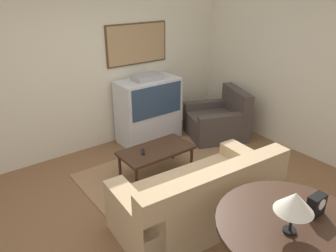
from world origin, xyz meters
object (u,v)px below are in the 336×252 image
console_table (292,230)px  armchair (218,122)px  couch (200,199)px  table_lamp (295,203)px  coffee_table (156,152)px  mantel_clock (316,205)px  tv (149,110)px

console_table → armchair: bearing=55.2°
couch → table_lamp: size_ratio=5.36×
coffee_table → mantel_clock: size_ratio=5.52×
couch → mantel_clock: (0.19, -1.25, 0.59)m
mantel_clock → coffee_table: bearing=90.0°
tv → couch: (-0.78, -2.25, -0.26)m
couch → mantel_clock: mantel_clock is taller
tv → couch: tv is taller
table_lamp → mantel_clock: (0.36, -0.00, -0.19)m
couch → table_lamp: table_lamp is taller
console_table → mantel_clock: bearing=-8.2°
console_table → mantel_clock: (0.25, -0.04, 0.16)m
couch → coffee_table: (0.18, 1.16, 0.07)m
couch → armchair: 2.47m
tv → console_table: 3.57m
tv → coffee_table: bearing=-118.7°
tv → console_table: (-0.85, -3.46, 0.17)m
mantel_clock → armchair: bearing=59.2°
armchair → coffee_table: size_ratio=1.15×
table_lamp → mantel_clock: 0.41m
mantel_clock → tv: bearing=80.3°
mantel_clock → couch: bearing=98.5°
armchair → coffee_table: armchair is taller
console_table → table_lamp: bearing=-162.0°
coffee_table → console_table: size_ratio=0.83×
table_lamp → mantel_clock: size_ratio=1.94×
coffee_table → table_lamp: size_ratio=2.85×
tv → table_lamp: size_ratio=3.22×
tv → mantel_clock: size_ratio=6.24×
armchair → mantel_clock: bearing=-9.8°
tv → mantel_clock: (-0.60, -3.50, 0.34)m
table_lamp → mantel_clock: table_lamp is taller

